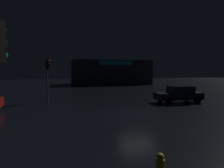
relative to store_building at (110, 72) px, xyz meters
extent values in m
plane|color=black|center=(-5.91, -30.20, -2.61)|extent=(120.00, 120.00, 0.00)
cube|color=#33383D|center=(0.00, 0.01, 0.00)|extent=(16.75, 8.44, 5.22)
cube|color=#33CCF2|center=(0.00, -4.36, 1.90)|extent=(6.91, 0.24, 0.82)
cylinder|color=#595B60|center=(-12.37, -22.92, -0.57)|extent=(0.15, 0.15, 4.08)
cube|color=black|center=(-12.26, -23.03, 0.97)|extent=(0.41, 0.41, 0.99)
sphere|color=red|center=(-12.16, -23.15, 1.27)|extent=(0.20, 0.20, 0.20)
sphere|color=black|center=(-12.16, -23.15, 0.97)|extent=(0.20, 0.20, 0.20)
sphere|color=black|center=(-12.16, -23.15, 0.67)|extent=(0.20, 0.20, 0.20)
sphere|color=black|center=(-12.61, -37.76, 1.34)|extent=(0.20, 0.20, 0.20)
sphere|color=black|center=(-12.61, -37.76, 1.04)|extent=(0.20, 0.20, 0.20)
sphere|color=#19D13F|center=(-12.61, -37.76, 0.73)|extent=(0.20, 0.20, 0.20)
cube|color=black|center=(-0.61, -27.20, -1.97)|extent=(4.37, 1.88, 0.63)
cube|color=black|center=(-0.38, -27.21, -1.36)|extent=(2.21, 1.60, 0.59)
cylinder|color=black|center=(-2.06, -27.95, -2.29)|extent=(0.67, 0.25, 0.66)
cylinder|color=black|center=(-1.98, -26.30, -2.29)|extent=(0.67, 0.25, 0.66)
cylinder|color=black|center=(0.76, -28.10, -2.29)|extent=(0.67, 0.25, 0.66)
cylinder|color=black|center=(0.85, -26.45, -2.29)|extent=(0.67, 0.25, 0.66)
sphere|color=gold|center=(-8.84, -38.83, -1.83)|extent=(0.20, 0.20, 0.20)
camera|label=1|loc=(-11.31, -43.25, 0.36)|focal=31.92mm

